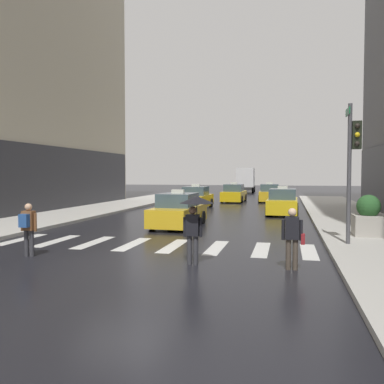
% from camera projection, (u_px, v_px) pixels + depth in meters
% --- Properties ---
extents(ground_plane, '(160.00, 160.00, 0.00)m').
position_uv_depth(ground_plane, '(119.00, 263.00, 11.58)').
color(ground_plane, black).
extents(crosswalk_markings, '(11.30, 2.80, 0.01)m').
position_uv_depth(crosswalk_markings, '(153.00, 245.00, 14.50)').
color(crosswalk_markings, silver).
rests_on(crosswalk_markings, ground).
extents(traffic_light_pole, '(0.44, 0.84, 4.80)m').
position_uv_depth(traffic_light_pole, '(353.00, 153.00, 13.76)').
color(traffic_light_pole, '#47474C').
rests_on(traffic_light_pole, curb_right).
extents(taxi_lead, '(2.03, 4.58, 1.80)m').
position_uv_depth(taxi_lead, '(178.00, 212.00, 19.53)').
color(taxi_lead, gold).
rests_on(taxi_lead, ground).
extents(taxi_second, '(2.01, 4.58, 1.80)m').
position_uv_depth(taxi_second, '(283.00, 203.00, 25.42)').
color(taxi_second, yellow).
rests_on(taxi_second, ground).
extents(taxi_third, '(1.95, 4.55, 1.80)m').
position_uv_depth(taxi_third, '(196.00, 199.00, 29.94)').
color(taxi_third, gold).
rests_on(taxi_third, ground).
extents(taxi_fourth, '(2.05, 4.59, 1.80)m').
position_uv_depth(taxi_fourth, '(269.00, 194.00, 36.88)').
color(taxi_fourth, gold).
rests_on(taxi_fourth, ground).
extents(taxi_fifth, '(2.01, 4.58, 1.80)m').
position_uv_depth(taxi_fifth, '(234.00, 194.00, 36.65)').
color(taxi_fifth, yellow).
rests_on(taxi_fifth, ground).
extents(box_truck, '(2.54, 7.62, 3.35)m').
position_uv_depth(box_truck, '(246.00, 179.00, 54.63)').
color(box_truck, '#2D2D2D').
rests_on(box_truck, ground).
extents(pedestrian_with_umbrella, '(0.96, 0.96, 1.94)m').
position_uv_depth(pedestrian_with_umbrella, '(195.00, 211.00, 11.25)').
color(pedestrian_with_umbrella, '#333338').
rests_on(pedestrian_with_umbrella, ground).
extents(pedestrian_with_backpack, '(0.55, 0.43, 1.65)m').
position_uv_depth(pedestrian_with_backpack, '(28.00, 225.00, 12.39)').
color(pedestrian_with_backpack, '#333338').
rests_on(pedestrian_with_backpack, ground).
extents(pedestrian_with_handbag, '(0.60, 0.24, 1.65)m').
position_uv_depth(pedestrian_with_handbag, '(293.00, 235.00, 10.70)').
color(pedestrian_with_handbag, '#473D33').
rests_on(pedestrian_with_handbag, ground).
extents(planter_near_corner, '(1.10, 1.10, 1.60)m').
position_uv_depth(planter_near_corner, '(368.00, 217.00, 15.67)').
color(planter_near_corner, '#A8A399').
rests_on(planter_near_corner, curb_right).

